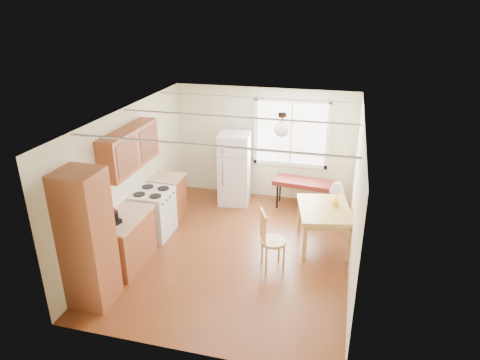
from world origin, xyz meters
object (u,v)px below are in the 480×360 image
(dining_table, at_px, (324,213))
(chair, at_px, (268,236))
(bench, at_px, (305,184))
(refrigerator, at_px, (234,169))

(dining_table, distance_m, chair, 1.26)
(dining_table, bearing_deg, chair, -144.73)
(bench, height_order, dining_table, dining_table)
(refrigerator, relative_size, chair, 1.58)
(refrigerator, bearing_deg, dining_table, -40.18)
(dining_table, height_order, chair, chair)
(chair, bearing_deg, bench, 56.75)
(bench, xyz_separation_m, dining_table, (0.50, -1.47, 0.09))
(refrigerator, xyz_separation_m, dining_table, (2.05, -1.37, -0.14))
(chair, bearing_deg, dining_table, 22.28)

